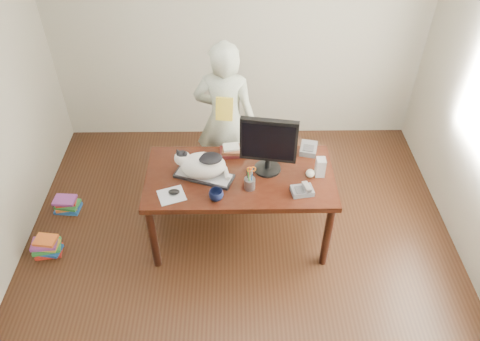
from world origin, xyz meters
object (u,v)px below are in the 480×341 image
keyboard (204,176)px  book_stack (233,150)px  coffee_mug (216,195)px  book_pile_a (47,246)px  mouse (174,192)px  person (225,120)px  monitor (269,143)px  calculator (309,149)px  book_pile_b (67,204)px  baseball (310,173)px  speaker (320,167)px  pen_cup (250,182)px  cat (201,164)px  desk (240,182)px  phone (303,190)px

keyboard → book_stack: 0.39m
coffee_mug → book_pile_a: size_ratio=0.43×
mouse → book_pile_a: bearing=159.1°
keyboard → person: person is taller
monitor → calculator: (0.39, 0.27, -0.27)m
coffee_mug → book_pile_b: coffee_mug is taller
book_stack → calculator: 0.68m
baseball → book_pile_a: (-2.34, -0.18, -0.70)m
mouse → speaker: speaker is taller
book_pile_a → baseball: bearing=4.3°
speaker → person: person is taller
baseball → pen_cup: bearing=-165.6°
cat → book_pile_a: (-1.43, -0.19, -0.80)m
baseball → keyboard: bearing=179.5°
cat → baseball: cat is taller
desk → phone: phone is taller
cat → book_pile_a: size_ratio=1.78×
mouse → coffee_mug: coffee_mug is taller
monitor → coffee_mug: (-0.43, -0.34, -0.25)m
mouse → book_pile_a: 1.39m
coffee_mug → book_stack: bearing=77.1°
phone → speaker: bearing=43.1°
desk → baseball: 0.63m
pen_cup → baseball: bearing=14.4°
keyboard → speaker: speaker is taller
keyboard → book_pile_b: bearing=-174.3°
book_stack → pen_cup: bearing=-74.5°
baseball → book_pile_a: 2.45m
calculator → cat: bearing=-147.0°
monitor → phone: size_ratio=2.76×
coffee_mug → person: size_ratio=0.07×
coffee_mug → book_pile_a: coffee_mug is taller
phone → monitor: bearing=125.7°
phone → book_pile_a: (-2.26, 0.02, -0.69)m
baseball → book_stack: book_stack is taller
speaker → book_stack: bearing=158.8°
mouse → phone: phone is taller
calculator → book_pile_b: bearing=-167.3°
cat → speaker: size_ratio=2.84×
keyboard → book_pile_b: keyboard is taller
person → book_pile_b: (-1.59, -0.38, -0.74)m
baseball → person: (-0.72, 0.75, 0.02)m
desk → mouse: bearing=-151.2°
cat → mouse: (-0.22, -0.20, -0.12)m
book_stack → book_pile_b: (-1.66, 0.05, -0.71)m
coffee_mug → book_pile_b: size_ratio=0.45×
keyboard → person: size_ratio=0.32×
book_stack → cat: bearing=-131.5°
mouse → book_pile_a: mouse is taller
mouse → cat: bearing=23.0°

